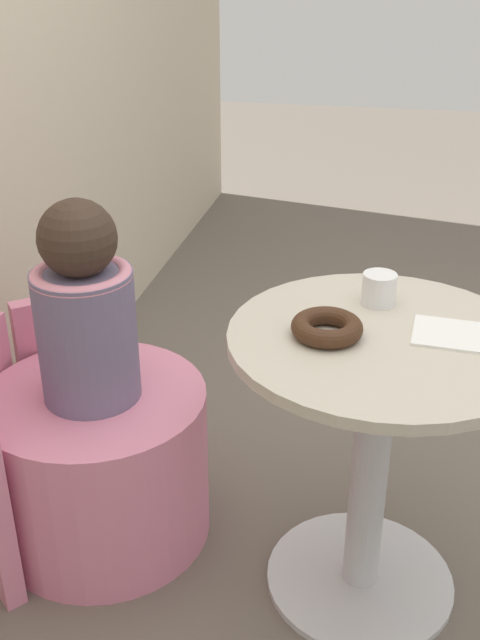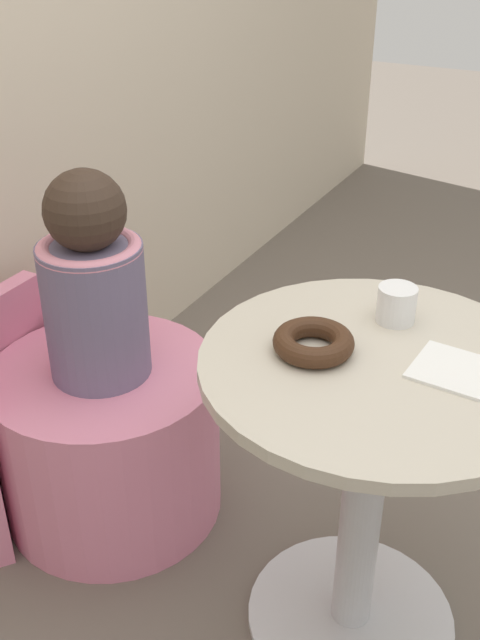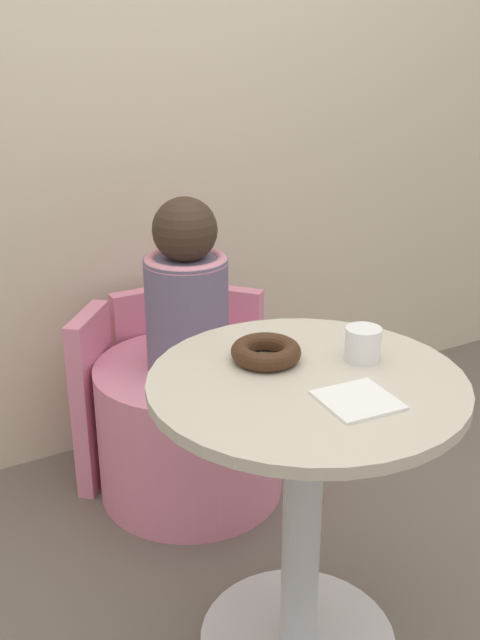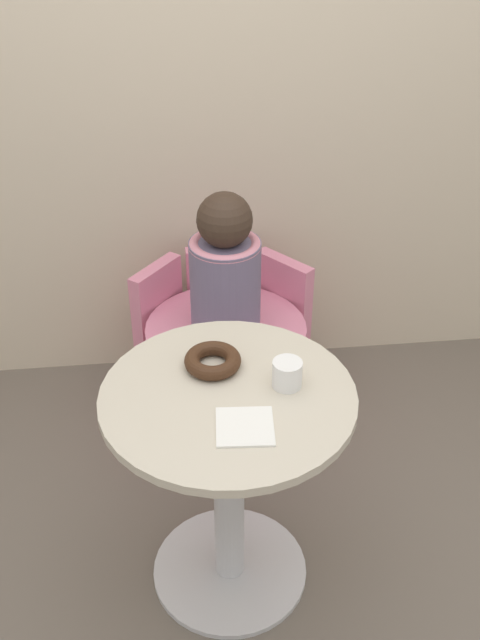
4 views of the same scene
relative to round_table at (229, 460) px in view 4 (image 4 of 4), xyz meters
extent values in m
plane|color=#665B51|center=(0.08, -0.03, -0.46)|extent=(12.00, 12.00, 0.00)
cube|color=beige|center=(0.08, 1.10, 0.74)|extent=(6.00, 0.06, 2.40)
cylinder|color=silver|center=(0.00, 0.00, -0.45)|extent=(0.45, 0.45, 0.02)
cylinder|color=silver|center=(0.00, 0.00, -0.12)|extent=(0.08, 0.08, 0.64)
cylinder|color=beige|center=(0.00, 0.00, 0.21)|extent=(0.65, 0.65, 0.02)
cylinder|color=pink|center=(0.06, 0.68, -0.25)|extent=(0.56, 0.56, 0.42)
cube|color=pink|center=(0.06, 0.99, -0.18)|extent=(0.24, 0.05, 0.56)
cube|color=pink|center=(0.29, 0.88, -0.18)|extent=(0.19, 0.21, 0.56)
cube|color=pink|center=(-0.17, 0.88, -0.18)|extent=(0.19, 0.21, 0.56)
cylinder|color=slate|center=(0.06, 0.68, 0.12)|extent=(0.24, 0.24, 0.33)
torus|color=pink|center=(0.06, 0.68, 0.27)|extent=(0.24, 0.24, 0.04)
sphere|color=#38281E|center=(0.06, 0.68, 0.36)|extent=(0.18, 0.18, 0.18)
torus|color=#3D2314|center=(-0.03, 0.11, 0.25)|extent=(0.15, 0.15, 0.04)
cylinder|color=white|center=(0.15, 0.02, 0.26)|extent=(0.08, 0.08, 0.07)
cube|color=white|center=(0.03, -0.13, 0.23)|extent=(0.15, 0.15, 0.01)
camera|label=1|loc=(-1.39, 0.00, 0.95)|focal=42.00mm
camera|label=2|loc=(-1.10, -0.31, 0.95)|focal=42.00mm
camera|label=3|loc=(-0.77, -1.10, 0.90)|focal=42.00mm
camera|label=4|loc=(-0.13, -1.43, 1.42)|focal=42.00mm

